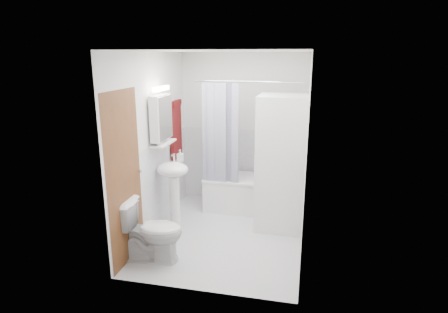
% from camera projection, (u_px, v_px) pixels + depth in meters
% --- Properties ---
extents(floor, '(2.60, 2.60, 0.00)m').
position_uv_depth(floor, '(226.00, 234.00, 5.09)').
color(floor, silver).
rests_on(floor, ground).
extents(room_walls, '(2.60, 2.60, 2.60)m').
position_uv_depth(room_walls, '(226.00, 126.00, 4.70)').
color(room_walls, silver).
rests_on(room_walls, ground).
extents(wainscot, '(1.98, 2.58, 2.58)m').
position_uv_depth(wainscot, '(231.00, 185.00, 5.21)').
color(wainscot, white).
rests_on(wainscot, ground).
extents(door, '(0.05, 2.00, 2.00)m').
position_uv_depth(door, '(140.00, 171.00, 4.51)').
color(door, brown).
rests_on(door, ground).
extents(bathtub, '(1.36, 0.64, 0.52)m').
position_uv_depth(bathtub, '(249.00, 192.00, 5.85)').
color(bathtub, white).
rests_on(bathtub, ground).
extents(tub_spout, '(0.04, 0.12, 0.04)m').
position_uv_depth(tub_spout, '(265.00, 153.00, 5.97)').
color(tub_spout, silver).
rests_on(tub_spout, room_walls).
extents(curtain_rod, '(1.54, 0.02, 0.02)m').
position_uv_depth(curtain_rod, '(248.00, 81.00, 5.15)').
color(curtain_rod, silver).
rests_on(curtain_rod, room_walls).
extents(shower_curtain, '(0.55, 0.02, 1.45)m').
position_uv_depth(shower_curtain, '(221.00, 134.00, 5.43)').
color(shower_curtain, '#131842').
rests_on(shower_curtain, curtain_rod).
extents(sink, '(0.44, 0.37, 1.04)m').
position_uv_depth(sink, '(173.00, 180.00, 5.11)').
color(sink, white).
rests_on(sink, ground).
extents(medicine_cabinet, '(0.13, 0.50, 0.71)m').
position_uv_depth(medicine_cabinet, '(161.00, 116.00, 4.96)').
color(medicine_cabinet, white).
rests_on(medicine_cabinet, room_walls).
extents(shelf, '(0.18, 0.54, 0.02)m').
position_uv_depth(shelf, '(163.00, 143.00, 5.05)').
color(shelf, silver).
rests_on(shelf, room_walls).
extents(shower_caddy, '(0.22, 0.06, 0.02)m').
position_uv_depth(shower_caddy, '(269.00, 134.00, 5.87)').
color(shower_caddy, silver).
rests_on(shower_caddy, room_walls).
extents(towel, '(0.07, 0.37, 0.90)m').
position_uv_depth(towel, '(176.00, 129.00, 5.66)').
color(towel, '#5F120D').
rests_on(towel, room_walls).
extents(washer_dryer, '(0.67, 0.66, 1.85)m').
position_uv_depth(washer_dryer, '(281.00, 163.00, 5.12)').
color(washer_dryer, white).
rests_on(washer_dryer, ground).
extents(toilet, '(0.78, 0.48, 0.73)m').
position_uv_depth(toilet, '(151.00, 231.00, 4.38)').
color(toilet, white).
rests_on(toilet, ground).
extents(soap_pump, '(0.08, 0.17, 0.08)m').
position_uv_depth(soap_pump, '(180.00, 159.00, 5.22)').
color(soap_pump, gray).
rests_on(soap_pump, sink).
extents(shelf_bottle, '(0.07, 0.18, 0.07)m').
position_uv_depth(shelf_bottle, '(159.00, 142.00, 4.90)').
color(shelf_bottle, gray).
rests_on(shelf_bottle, shelf).
extents(shelf_cup, '(0.10, 0.09, 0.10)m').
position_uv_depth(shelf_cup, '(166.00, 137.00, 5.15)').
color(shelf_cup, gray).
rests_on(shelf_cup, shelf).
extents(shampoo_a, '(0.13, 0.17, 0.13)m').
position_uv_depth(shampoo_a, '(265.00, 129.00, 5.86)').
color(shampoo_a, gray).
rests_on(shampoo_a, shower_caddy).
extents(shampoo_b, '(0.08, 0.21, 0.08)m').
position_uv_depth(shampoo_b, '(272.00, 131.00, 5.84)').
color(shampoo_b, '#2848A0').
rests_on(shampoo_b, shower_caddy).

